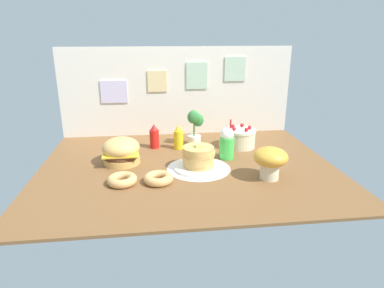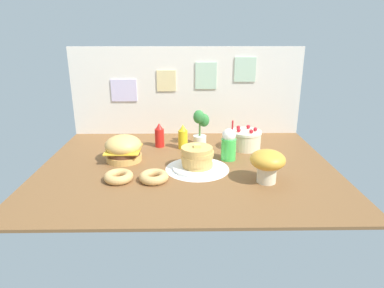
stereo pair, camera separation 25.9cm
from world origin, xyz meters
name	(u,v)px [view 1 (the left image)]	position (x,y,z in m)	size (l,w,h in m)	color
ground_plane	(187,167)	(0.00, 0.00, -0.01)	(2.29, 1.78, 0.02)	brown
back_wall	(178,91)	(0.00, 0.88, 0.44)	(2.29, 0.04, 0.87)	silver
doily_mat	(199,168)	(0.08, -0.07, 0.00)	(0.49, 0.49, 0.00)	white
burger	(121,151)	(-0.52, 0.12, 0.10)	(0.30, 0.30, 0.21)	#DBA859
pancake_stack	(198,159)	(0.08, -0.07, 0.08)	(0.38, 0.38, 0.19)	white
layer_cake	(240,138)	(0.53, 0.39, 0.09)	(0.28, 0.28, 0.20)	beige
ketchup_bottle	(154,137)	(-0.25, 0.46, 0.10)	(0.08, 0.08, 0.22)	red
mustard_bottle	(178,138)	(-0.04, 0.41, 0.10)	(0.08, 0.08, 0.22)	yellow
cream_soda_cup	(227,143)	(0.34, 0.12, 0.13)	(0.12, 0.12, 0.33)	green
donut_pink_glaze	(122,180)	(-0.48, -0.28, 0.03)	(0.21, 0.21, 0.06)	tan
donut_chocolate	(158,178)	(-0.23, -0.29, 0.03)	(0.21, 0.21, 0.06)	tan
potted_plant	(195,126)	(0.12, 0.51, 0.18)	(0.15, 0.14, 0.34)	white
mushroom_stool	(270,160)	(0.56, -0.32, 0.14)	(0.24, 0.24, 0.23)	beige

